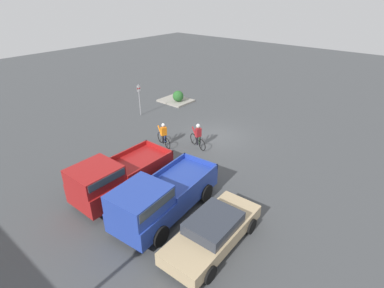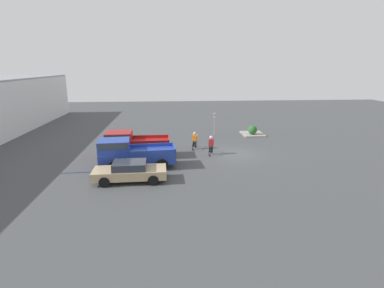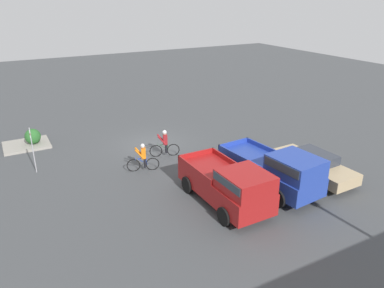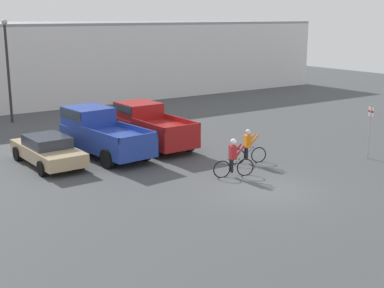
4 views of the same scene
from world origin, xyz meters
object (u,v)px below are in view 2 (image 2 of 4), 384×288
at_px(pickup_truck_1, 133,144).
at_px(shrub, 253,130).
at_px(fire_lane_sign, 214,122).
at_px(cyclist_0, 195,141).
at_px(pickup_truck_0, 130,153).
at_px(sedan_0, 130,171).
at_px(cyclist_1, 211,145).

height_order(pickup_truck_1, shrub, pickup_truck_1).
bearing_deg(pickup_truck_1, fire_lane_sign, -47.44).
xyz_separation_m(pickup_truck_1, cyclist_0, (2.05, -5.35, -0.33)).
bearing_deg(pickup_truck_0, fire_lane_sign, -37.64).
bearing_deg(sedan_0, fire_lane_sign, -30.35).
relative_size(pickup_truck_0, shrub, 5.84).
relative_size(fire_lane_sign, shrub, 2.63).
xyz_separation_m(cyclist_1, fire_lane_sign, (7.13, -1.34, 0.72)).
bearing_deg(pickup_truck_0, sedan_0, -174.35).
relative_size(pickup_truck_1, shrub, 5.32).
distance_m(cyclist_0, shrub, 8.34).
distance_m(pickup_truck_1, cyclist_0, 5.74).
height_order(pickup_truck_0, pickup_truck_1, pickup_truck_0).
distance_m(pickup_truck_1, cyclist_1, 6.62).
bearing_deg(sedan_0, cyclist_1, -47.12).
relative_size(pickup_truck_1, cyclist_1, 3.01).
relative_size(pickup_truck_0, cyclist_1, 3.31).
distance_m(pickup_truck_0, shrub, 15.47).
bearing_deg(fire_lane_sign, shrub, -95.48).
xyz_separation_m(fire_lane_sign, shrub, (-0.40, -4.18, -0.91)).
relative_size(cyclist_0, shrub, 1.74).
bearing_deg(pickup_truck_0, cyclist_1, -65.08).
xyz_separation_m(pickup_truck_0, shrub, (9.74, -12.01, -0.51)).
bearing_deg(cyclist_1, sedan_0, 132.88).
xyz_separation_m(pickup_truck_1, fire_lane_sign, (7.30, -7.95, 0.43)).
height_order(pickup_truck_0, cyclist_1, pickup_truck_0).
bearing_deg(shrub, cyclist_0, 125.57).
xyz_separation_m(sedan_0, pickup_truck_1, (5.59, 0.40, 0.42)).
height_order(cyclist_1, fire_lane_sign, fire_lane_sign).
bearing_deg(pickup_truck_1, pickup_truck_0, -177.39).
height_order(pickup_truck_1, cyclist_0, pickup_truck_1).
xyz_separation_m(pickup_truck_0, cyclist_0, (4.89, -5.22, -0.37)).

